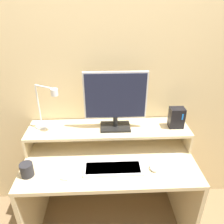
{
  "coord_description": "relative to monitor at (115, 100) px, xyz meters",
  "views": [
    {
      "loc": [
        -0.04,
        -1.01,
        1.84
      ],
      "look_at": [
        0.02,
        0.36,
        1.13
      ],
      "focal_mm": 35.0,
      "sensor_mm": 36.0,
      "label": 1
    }
  ],
  "objects": [
    {
      "name": "monitor_shelf",
      "position": [
        -0.05,
        0.0,
        -0.27
      ],
      "size": [
        1.3,
        0.3,
        0.17
      ],
      "color": "beige",
      "rests_on": "desk"
    },
    {
      "name": "remote_control",
      "position": [
        -0.35,
        -0.32,
        -0.41
      ],
      "size": [
        0.09,
        0.17,
        0.02
      ],
      "color": "white",
      "rests_on": "desk"
    },
    {
      "name": "router_dock",
      "position": [
        0.49,
        -0.01,
        -0.16
      ],
      "size": [
        0.12,
        0.09,
        0.17
      ],
      "color": "black",
      "rests_on": "monitor_shelf"
    },
    {
      "name": "monitor",
      "position": [
        0.0,
        0.0,
        0.0
      ],
      "size": [
        0.48,
        0.16,
        0.47
      ],
      "color": "black",
      "rests_on": "monitor_shelf"
    },
    {
      "name": "mug",
      "position": [
        -0.63,
        -0.33,
        -0.36
      ],
      "size": [
        0.09,
        0.09,
        0.1
      ],
      "color": "#232328",
      "rests_on": "desk"
    },
    {
      "name": "mouse",
      "position": [
        0.26,
        -0.31,
        -0.4
      ],
      "size": [
        0.06,
        0.08,
        0.03
      ],
      "color": "white",
      "rests_on": "desk"
    },
    {
      "name": "desk_lamp",
      "position": [
        -0.53,
        0.01,
        -0.05
      ],
      "size": [
        0.23,
        0.16,
        0.36
      ],
      "color": "silver",
      "rests_on": "monitor_shelf"
    },
    {
      "name": "keyboard",
      "position": [
        -0.03,
        -0.3,
        -0.4
      ],
      "size": [
        0.42,
        0.16,
        0.02
      ],
      "color": "silver",
      "rests_on": "desk"
    },
    {
      "name": "wall_back",
      "position": [
        -0.05,
        0.19,
        0.09
      ],
      "size": [
        6.0,
        0.05,
        2.5
      ],
      "color": "beige",
      "rests_on": "ground_plane"
    },
    {
      "name": "desk",
      "position": [
        -0.05,
        -0.17,
        -0.62
      ],
      "size": [
        1.3,
        0.65,
        0.74
      ],
      "color": "beige",
      "rests_on": "ground_plane"
    }
  ]
}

